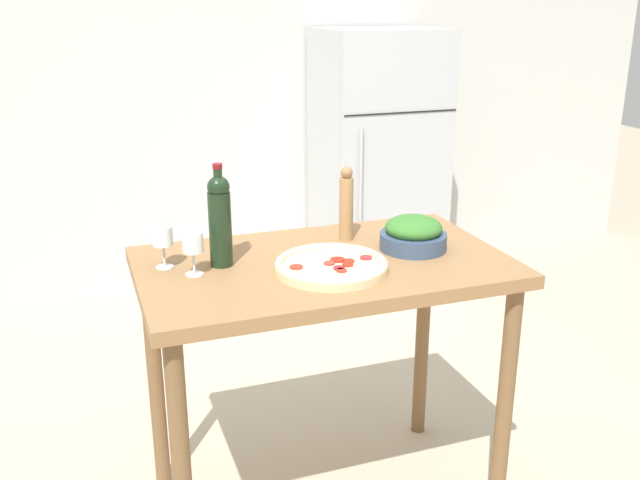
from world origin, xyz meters
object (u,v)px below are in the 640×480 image
object	(u,v)px
wine_glass_near	(193,245)
salad_bowl	(413,234)
wine_bottle	(220,218)
pepper_mill	(346,205)
homemade_pizza	(331,266)
wine_glass_far	(163,238)
refrigerator	(377,163)

from	to	relation	value
wine_glass_near	salad_bowl	bearing A→B (deg)	-0.79
wine_bottle	salad_bowl	xyz separation A→B (m)	(0.65, -0.07, -0.10)
pepper_mill	wine_bottle	bearing A→B (deg)	-167.13
salad_bowl	homemade_pizza	size ratio (longest dim) A/B	0.64
wine_bottle	pepper_mill	world-z (taller)	wine_bottle
pepper_mill	homemade_pizza	distance (m)	0.34
salad_bowl	wine_glass_near	bearing A→B (deg)	179.21
wine_glass_near	pepper_mill	distance (m)	0.60
salad_bowl	wine_glass_far	bearing A→B (deg)	172.81
wine_glass_near	pepper_mill	world-z (taller)	pepper_mill
wine_glass_far	homemade_pizza	bearing A→B (deg)	-22.74
wine_glass_near	wine_glass_far	bearing A→B (deg)	129.75
wine_bottle	salad_bowl	world-z (taller)	wine_bottle
refrigerator	homemade_pizza	distance (m)	2.27
wine_glass_far	homemade_pizza	xyz separation A→B (m)	(0.49, -0.21, -0.08)
refrigerator	wine_bottle	size ratio (longest dim) A/B	4.81
wine_bottle	homemade_pizza	world-z (taller)	wine_bottle
salad_bowl	refrigerator	bearing A→B (deg)	69.34
wine_glass_far	pepper_mill	size ratio (longest dim) A/B	0.52
salad_bowl	homemade_pizza	xyz separation A→B (m)	(-0.34, -0.10, -0.04)
wine_bottle	wine_glass_near	world-z (taller)	wine_bottle
refrigerator	wine_glass_near	distance (m)	2.40
salad_bowl	wine_bottle	bearing A→B (deg)	174.13
wine_glass_near	homemade_pizza	bearing A→B (deg)	-15.14
pepper_mill	salad_bowl	bearing A→B (deg)	-44.49
refrigerator	homemade_pizza	world-z (taller)	refrigerator
refrigerator	wine_glass_far	bearing A→B (deg)	-130.70
refrigerator	salad_bowl	distance (m)	2.04
wine_glass_near	salad_bowl	xyz separation A→B (m)	(0.75, -0.01, -0.04)
wine_bottle	wine_glass_far	size ratio (longest dim) A/B	2.43
homemade_pizza	pepper_mill	bearing A→B (deg)	60.19
pepper_mill	homemade_pizza	size ratio (longest dim) A/B	0.74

